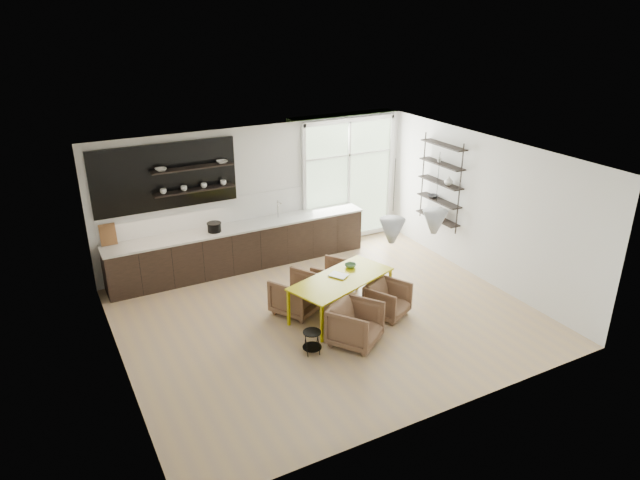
{
  "coord_description": "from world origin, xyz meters",
  "views": [
    {
      "loc": [
        -4.3,
        -7.78,
        5.2
      ],
      "look_at": [
        0.17,
        0.6,
        1.24
      ],
      "focal_mm": 32.0,
      "sensor_mm": 36.0,
      "label": 1
    }
  ],
  "objects": [
    {
      "name": "armchair_back_right",
      "position": [
        0.54,
        0.76,
        0.32
      ],
      "size": [
        0.95,
        0.95,
        0.63
      ],
      "primitive_type": "imported",
      "rotation": [
        0.0,
        0.0,
        3.75
      ],
      "color": "brown",
      "rests_on": "ground"
    },
    {
      "name": "table_bowl",
      "position": [
        0.64,
        0.31,
        0.74
      ],
      "size": [
        0.24,
        0.24,
        0.06
      ],
      "primitive_type": "imported",
      "rotation": [
        0.0,
        0.0,
        0.16
      ],
      "color": "#487144",
      "rests_on": "dining_table"
    },
    {
      "name": "kitchen_run",
      "position": [
        -0.69,
        2.69,
        0.6
      ],
      "size": [
        5.54,
        0.69,
        2.75
      ],
      "color": "black",
      "rests_on": "ground"
    },
    {
      "name": "table_book",
      "position": [
        0.17,
        0.03,
        0.72
      ],
      "size": [
        0.36,
        0.38,
        0.03
      ],
      "primitive_type": "imported",
      "rotation": [
        0.0,
        0.0,
        0.55
      ],
      "color": "white",
      "rests_on": "dining_table"
    },
    {
      "name": "wire_stool",
      "position": [
        -0.77,
        -0.88,
        0.25
      ],
      "size": [
        0.31,
        0.31,
        0.39
      ],
      "rotation": [
        0.0,
        0.0,
        0.42
      ],
      "color": "black",
      "rests_on": "ground"
    },
    {
      "name": "right_shelving",
      "position": [
        3.36,
        1.17,
        1.65
      ],
      "size": [
        0.26,
        1.22,
        1.9
      ],
      "color": "black",
      "rests_on": "ground"
    },
    {
      "name": "armchair_back_left",
      "position": [
        -0.41,
        0.43,
        0.35
      ],
      "size": [
        1.04,
        1.05,
        0.7
      ],
      "primitive_type": "imported",
      "rotation": [
        0.0,
        0.0,
        3.67
      ],
      "color": "brown",
      "rests_on": "ground"
    },
    {
      "name": "armchair_front_right",
      "position": [
        0.97,
        -0.46,
        0.31
      ],
      "size": [
        0.9,
        0.91,
        0.62
      ],
      "primitive_type": "imported",
      "rotation": [
        0.0,
        0.0,
        0.47
      ],
      "color": "brown",
      "rests_on": "ground"
    },
    {
      "name": "room",
      "position": [
        0.58,
        1.1,
        1.46
      ],
      "size": [
        7.02,
        6.01,
        2.91
      ],
      "color": "tan",
      "rests_on": "ground"
    },
    {
      "name": "dining_table",
      "position": [
        0.27,
        -0.0,
        0.66
      ],
      "size": [
        2.12,
        1.45,
        0.71
      ],
      "rotation": [
        0.0,
        0.0,
        0.33
      ],
      "color": "#BBB005",
      "rests_on": "ground"
    },
    {
      "name": "armchair_front_left",
      "position": [
        -0.01,
        -0.96,
        0.35
      ],
      "size": [
        1.06,
        1.06,
        0.7
      ],
      "primitive_type": "imported",
      "rotation": [
        0.0,
        0.0,
        0.61
      ],
      "color": "brown",
      "rests_on": "ground"
    }
  ]
}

